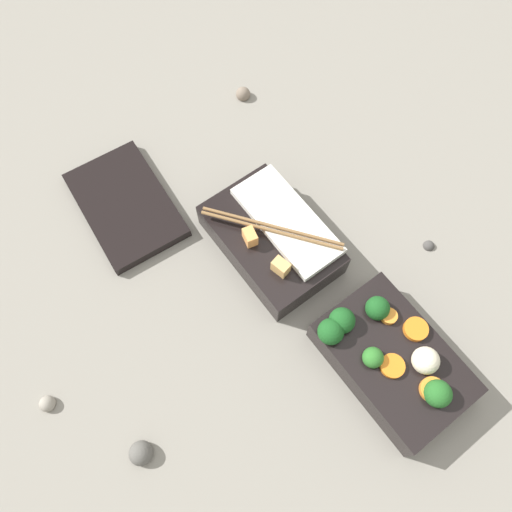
# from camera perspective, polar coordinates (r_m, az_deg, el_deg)

# --- Properties ---
(ground_plane) EXTENTS (3.00, 3.00, 0.00)m
(ground_plane) POSITION_cam_1_polar(r_m,az_deg,el_deg) (0.76, 8.99, -4.52)
(ground_plane) COLOR gray
(bento_tray_vegetable) EXTENTS (0.21, 0.14, 0.08)m
(bento_tray_vegetable) POSITION_cam_1_polar(r_m,az_deg,el_deg) (0.72, 15.16, -11.21)
(bento_tray_vegetable) COLOR black
(bento_tray_vegetable) RESTS_ON ground_plane
(bento_tray_rice) EXTENTS (0.21, 0.14, 0.07)m
(bento_tray_rice) POSITION_cam_1_polar(r_m,az_deg,el_deg) (0.75, 1.91, 2.07)
(bento_tray_rice) COLOR black
(bento_tray_rice) RESTS_ON ground_plane
(bento_lid) EXTENTS (0.21, 0.14, 0.02)m
(bento_lid) POSITION_cam_1_polar(r_m,az_deg,el_deg) (0.83, -14.67, 5.69)
(bento_lid) COLOR black
(bento_lid) RESTS_ON ground_plane
(pebble_0) EXTENTS (0.03, 0.03, 0.03)m
(pebble_0) POSITION_cam_1_polar(r_m,az_deg,el_deg) (0.72, -13.00, -21.09)
(pebble_0) COLOR #595651
(pebble_0) RESTS_ON ground_plane
(pebble_1) EXTENTS (0.03, 0.03, 0.03)m
(pebble_1) POSITION_cam_1_polar(r_m,az_deg,el_deg) (0.94, -1.49, 18.02)
(pebble_1) COLOR #7A6B5B
(pebble_1) RESTS_ON ground_plane
(pebble_2) EXTENTS (0.02, 0.02, 0.02)m
(pebble_2) POSITION_cam_1_polar(r_m,az_deg,el_deg) (0.76, -22.74, -15.29)
(pebble_2) COLOR gray
(pebble_2) RESTS_ON ground_plane
(pebble_3) EXTENTS (0.02, 0.02, 0.02)m
(pebble_3) POSITION_cam_1_polar(r_m,az_deg,el_deg) (0.82, 19.20, 1.21)
(pebble_3) COLOR #474442
(pebble_3) RESTS_ON ground_plane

